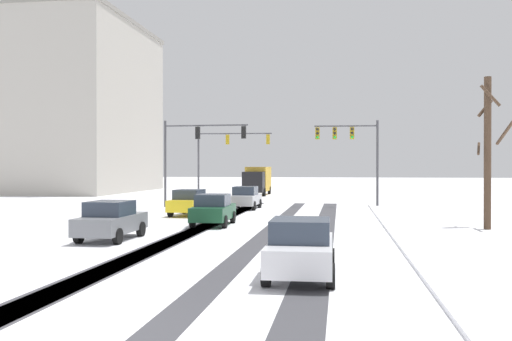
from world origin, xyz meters
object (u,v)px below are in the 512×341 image
(traffic_signal_near_right, at_px, (352,144))
(car_white_fifth, at_px, (301,248))
(bare_tree_sidewalk_mid, at_px, (488,149))
(traffic_signal_near_left, at_px, (194,145))
(car_grey_fourth, at_px, (111,220))
(car_dark_green_third, at_px, (213,210))
(traffic_signal_far_left, at_px, (224,149))
(car_silver_lead, at_px, (246,198))
(car_yellow_cab_second, at_px, (190,202))
(box_truck_delivery, at_px, (257,180))
(office_building_far_left_block, at_px, (50,108))

(traffic_signal_near_right, height_order, car_white_fifth, traffic_signal_near_right)
(car_white_fifth, distance_m, bare_tree_sidewalk_mid, 15.77)
(traffic_signal_near_left, height_order, car_grey_fourth, traffic_signal_near_left)
(traffic_signal_near_left, distance_m, car_dark_green_third, 13.63)
(traffic_signal_far_left, relative_size, car_dark_green_third, 1.67)
(car_dark_green_third, height_order, car_white_fifth, same)
(traffic_signal_far_left, distance_m, traffic_signal_near_right, 14.16)
(car_white_fifth, xyz_separation_m, bare_tree_sidewalk_mid, (8.15, 13.16, 3.06))
(car_silver_lead, bearing_deg, car_yellow_cab_second, -114.27)
(car_grey_fourth, bearing_deg, traffic_signal_far_left, 92.46)
(car_yellow_cab_second, height_order, car_grey_fourth, same)
(car_yellow_cab_second, height_order, bare_tree_sidewalk_mid, bare_tree_sidewalk_mid)
(car_yellow_cab_second, xyz_separation_m, box_truck_delivery, (0.52, 25.31, 0.82))
(bare_tree_sidewalk_mid, relative_size, office_building_far_left_block, 0.33)
(traffic_signal_far_left, xyz_separation_m, car_white_fifth, (9.56, -35.52, -3.86))
(traffic_signal_near_left, xyz_separation_m, office_building_far_left_block, (-24.42, 23.44, 5.56))
(traffic_signal_near_left, relative_size, bare_tree_sidewalk_mid, 0.88)
(car_dark_green_third, bearing_deg, bare_tree_sidewalk_mid, 0.82)
(traffic_signal_near_right, distance_m, car_yellow_cab_second, 13.95)
(car_yellow_cab_second, bearing_deg, car_white_fifth, -66.18)
(office_building_far_left_block, bearing_deg, car_dark_green_third, -51.23)
(traffic_signal_near_left, height_order, office_building_far_left_block, office_building_far_left_block)
(traffic_signal_far_left, distance_m, car_dark_green_third, 23.26)
(traffic_signal_near_right, distance_m, car_dark_green_third, 16.58)
(car_grey_fourth, xyz_separation_m, box_truck_delivery, (0.64, 37.15, 0.82))
(traffic_signal_near_right, height_order, office_building_far_left_block, office_building_far_left_block)
(office_building_far_left_block, bearing_deg, traffic_signal_near_right, -30.72)
(traffic_signal_far_left, distance_m, office_building_far_left_block, 28.46)
(bare_tree_sidewalk_mid, bearing_deg, car_white_fifth, -121.77)
(traffic_signal_far_left, xyz_separation_m, traffic_signal_near_right, (11.52, -8.24, 0.07))
(traffic_signal_near_right, bearing_deg, car_yellow_cab_second, -139.41)
(box_truck_delivery, bearing_deg, car_dark_green_third, -85.81)
(traffic_signal_near_left, height_order, car_yellow_cab_second, traffic_signal_near_left)
(traffic_signal_far_left, bearing_deg, traffic_signal_near_right, -35.58)
(car_yellow_cab_second, relative_size, car_dark_green_third, 1.01)
(office_building_far_left_block, bearing_deg, box_truck_delivery, -10.39)
(traffic_signal_near_right, relative_size, car_dark_green_third, 1.57)
(car_yellow_cab_second, height_order, office_building_far_left_block, office_building_far_left_block)
(traffic_signal_near_right, relative_size, box_truck_delivery, 0.88)
(car_yellow_cab_second, bearing_deg, box_truck_delivery, 88.82)
(car_grey_fourth, height_order, box_truck_delivery, box_truck_delivery)
(traffic_signal_near_left, bearing_deg, office_building_far_left_block, 136.17)
(traffic_signal_far_left, bearing_deg, box_truck_delivery, 77.36)
(car_silver_lead, height_order, office_building_far_left_block, office_building_far_left_block)
(car_yellow_cab_second, distance_m, car_grey_fourth, 11.83)
(car_white_fifth, relative_size, bare_tree_sidewalk_mid, 0.56)
(car_yellow_cab_second, relative_size, office_building_far_left_block, 0.19)
(box_truck_delivery, height_order, office_building_far_left_block, office_building_far_left_block)
(car_silver_lead, distance_m, car_white_fifth, 24.91)
(car_silver_lead, height_order, car_white_fifth, same)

